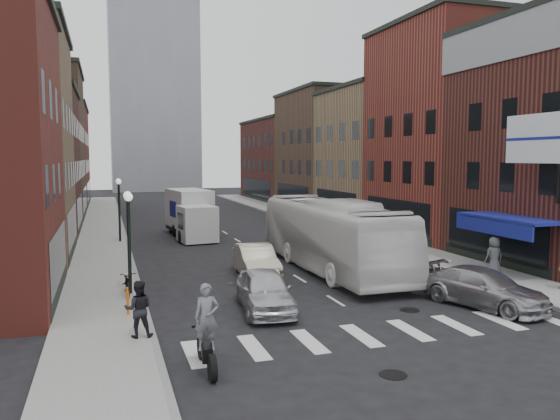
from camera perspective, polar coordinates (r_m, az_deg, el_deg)
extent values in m
plane|color=black|center=(20.25, 6.98, -10.09)|extent=(160.00, 160.00, 0.00)
cube|color=gray|center=(40.04, -18.09, -2.47)|extent=(3.00, 74.00, 0.15)
cube|color=gray|center=(43.40, 4.97, -1.62)|extent=(3.00, 74.00, 0.15)
cube|color=gray|center=(40.07, -15.94, -2.51)|extent=(0.20, 74.00, 0.16)
cube|color=gray|center=(42.85, 3.12, -1.80)|extent=(0.20, 74.00, 0.16)
cube|color=silver|center=(17.69, 11.15, -12.47)|extent=(12.00, 2.20, 0.01)
cube|color=black|center=(22.58, -22.18, -4.67)|extent=(0.08, 7.20, 2.20)
cube|color=black|center=(31.96, -20.93, -1.75)|extent=(0.08, 8.00, 2.20)
cube|color=#49221A|center=(42.23, -27.16, 4.30)|extent=(10.00, 10.00, 10.00)
cube|color=black|center=(41.89, -20.22, -0.10)|extent=(0.08, 8.00, 2.20)
cube|color=#503A28|center=(53.12, -25.32, 6.11)|extent=(10.00, 12.00, 13.00)
cube|color=black|center=(52.85, -19.75, 1.00)|extent=(0.08, 9.60, 2.20)
cube|color=black|center=(53.67, -25.62, 13.22)|extent=(10.30, 12.20, 0.30)
cube|color=maroon|center=(67.02, -23.75, 5.08)|extent=(10.00, 16.00, 11.00)
cube|color=black|center=(66.81, -19.37, 1.88)|extent=(0.08, 12.80, 2.20)
cube|color=black|center=(67.27, -23.94, 9.89)|extent=(10.30, 16.20, 0.30)
cube|color=black|center=(28.99, 21.42, -2.48)|extent=(0.08, 7.20, 2.20)
cube|color=maroon|center=(39.33, 18.55, 7.49)|extent=(10.00, 10.00, 14.00)
cube|color=black|center=(36.77, 12.03, -0.61)|extent=(0.08, 8.00, 2.20)
cube|color=black|center=(40.25, 18.87, 17.71)|extent=(10.30, 10.20, 0.30)
cube|color=#836748|center=(47.72, 11.33, 5.46)|extent=(10.00, 10.00, 11.00)
cube|color=black|center=(45.67, 5.77, 0.65)|extent=(0.08, 8.00, 2.20)
cube|color=black|center=(48.07, 11.46, 12.21)|extent=(10.30, 10.20, 0.30)
cube|color=#503A28|center=(57.58, 5.97, 6.02)|extent=(10.00, 12.00, 12.00)
cube|color=black|center=(55.89, 1.25, 1.55)|extent=(0.08, 9.60, 2.20)
cube|color=black|center=(57.97, 6.03, 12.11)|extent=(10.30, 12.20, 0.30)
cube|color=#49221A|center=(70.62, 1.36, 5.13)|extent=(10.00, 16.00, 10.00)
cube|color=black|center=(69.24, -2.55, 2.30)|extent=(0.08, 12.80, 2.20)
cube|color=black|center=(70.78, 1.37, 9.30)|extent=(10.30, 16.20, 0.30)
cube|color=navy|center=(26.75, 22.69, -0.79)|extent=(1.80, 5.00, 0.15)
cube|color=navy|center=(26.24, 21.25, -1.62)|extent=(0.10, 5.00, 0.70)
cylinder|color=black|center=(25.69, 27.14, 3.94)|extent=(0.12, 0.12, 3.00)
cylinder|color=black|center=(25.21, 26.12, 6.69)|extent=(1.40, 0.08, 0.08)
cube|color=silver|center=(24.73, 24.95, 6.78)|extent=(0.12, 3.00, 2.00)
cube|color=#9399A0|center=(98.01, -13.26, 16.85)|extent=(14.00, 14.00, 50.00)
cylinder|color=black|center=(21.97, -15.48, -3.68)|extent=(0.14, 0.14, 4.00)
cylinder|color=black|center=(21.74, -15.61, 1.53)|extent=(0.06, 0.90, 0.06)
sphere|color=white|center=(21.30, -15.56, 1.32)|extent=(0.32, 0.32, 0.32)
sphere|color=white|center=(22.20, -15.66, 1.48)|extent=(0.32, 0.32, 0.32)
cylinder|color=black|center=(35.85, -16.44, -0.22)|extent=(0.14, 0.14, 4.00)
cylinder|color=black|center=(35.72, -16.52, 2.97)|extent=(0.06, 0.90, 0.06)
sphere|color=white|center=(35.27, -16.50, 2.86)|extent=(0.32, 0.32, 0.32)
sphere|color=white|center=(36.17, -16.54, 2.92)|extent=(0.32, 0.32, 0.32)
cylinder|color=#D8590C|center=(19.32, -15.58, -9.33)|extent=(0.08, 0.08, 0.80)
cylinder|color=#D8590C|center=(19.90, -15.65, -8.90)|extent=(0.08, 0.08, 0.80)
cube|color=silver|center=(35.26, -8.65, -1.42)|extent=(2.45, 2.60, 2.27)
cube|color=black|center=(35.24, -8.65, -1.06)|extent=(2.35, 1.53, 1.00)
cube|color=silver|center=(38.58, -9.48, 0.17)|extent=(2.83, 4.95, 2.63)
cube|color=navy|center=(38.58, -9.48, 0.17)|extent=(2.51, 2.08, 1.09)
cube|color=black|center=(38.56, -9.41, -2.07)|extent=(2.70, 6.09, 0.32)
cylinder|color=black|center=(35.40, -10.34, -2.76)|extent=(0.25, 0.82, 0.82)
cylinder|color=black|center=(35.72, -7.02, -2.63)|extent=(0.25, 0.82, 0.82)
cylinder|color=black|center=(38.43, -10.95, -2.12)|extent=(0.25, 0.82, 0.82)
cylinder|color=black|center=(38.73, -7.88, -2.02)|extent=(0.25, 0.82, 0.82)
cylinder|color=black|center=(40.21, -11.26, -1.79)|extent=(0.25, 0.82, 0.82)
cylinder|color=black|center=(40.50, -8.33, -1.69)|extent=(0.25, 0.82, 0.82)
cylinder|color=black|center=(15.29, -8.21, -13.98)|extent=(0.14, 0.68, 0.68)
cylinder|color=black|center=(13.86, -7.09, -16.06)|extent=(0.14, 0.68, 0.68)
cube|color=black|center=(14.50, -7.69, -14.13)|extent=(0.42, 1.26, 0.36)
cube|color=black|center=(14.90, -8.10, -11.91)|extent=(0.57, 0.14, 0.06)
imported|color=slate|center=(14.14, -7.66, -11.01)|extent=(0.67, 0.49, 1.70)
imported|color=silver|center=(26.36, 5.33, -2.60)|extent=(2.90, 12.40, 3.45)
imported|color=silver|center=(19.54, -1.59, -8.40)|extent=(2.21, 4.47, 1.47)
imported|color=beige|center=(24.99, -2.54, -5.35)|extent=(1.86, 4.53, 1.46)
imported|color=#AAA9AE|center=(21.39, 20.55, -7.64)|extent=(3.38, 5.14, 1.39)
imported|color=black|center=(22.11, -15.63, -7.31)|extent=(0.66, 1.74, 0.90)
imported|color=black|center=(16.81, -14.58, -9.97)|extent=(0.86, 0.55, 1.69)
imported|color=#505357|center=(26.39, 21.47, -4.50)|extent=(0.90, 0.63, 1.75)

